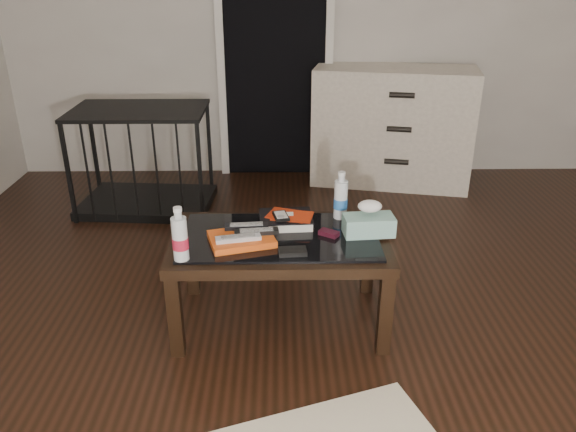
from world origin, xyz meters
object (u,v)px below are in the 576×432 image
(water_bottle_left, at_px, (180,234))
(dresser, at_px, (392,127))
(water_bottle_right, at_px, (341,195))
(pet_crate, at_px, (145,176))
(coffee_table, at_px, (280,248))
(tissue_box, at_px, (369,225))
(textbook, at_px, (286,220))

(water_bottle_left, bearing_deg, dresser, 58.84)
(water_bottle_right, bearing_deg, pet_crate, 135.23)
(dresser, bearing_deg, coffee_table, -102.52)
(coffee_table, xyz_separation_m, tissue_box, (0.41, 0.01, 0.11))
(pet_crate, xyz_separation_m, water_bottle_left, (0.53, -1.66, 0.35))
(water_bottle_left, bearing_deg, water_bottle_right, 30.19)
(pet_crate, bearing_deg, dresser, 19.32)
(tissue_box, bearing_deg, pet_crate, 128.67)
(water_bottle_right, relative_size, tissue_box, 1.03)
(textbook, bearing_deg, coffee_table, -107.03)
(textbook, xyz_separation_m, tissue_box, (0.38, -0.11, 0.02))
(water_bottle_right, distance_m, tissue_box, 0.23)
(water_bottle_left, xyz_separation_m, tissue_box, (0.83, 0.23, -0.07))
(dresser, bearing_deg, water_bottle_right, -96.58)
(pet_crate, bearing_deg, water_bottle_left, -67.66)
(water_bottle_left, bearing_deg, pet_crate, 107.89)
(coffee_table, relative_size, tissue_box, 4.35)
(water_bottle_left, bearing_deg, tissue_box, 15.41)
(tissue_box, bearing_deg, textbook, 158.70)
(pet_crate, distance_m, textbook, 1.66)
(dresser, height_order, tissue_box, dresser)
(coffee_table, distance_m, tissue_box, 0.42)
(dresser, xyz_separation_m, pet_crate, (-1.83, -0.49, -0.22))
(water_bottle_left, xyz_separation_m, water_bottle_right, (0.71, 0.42, 0.00))
(pet_crate, bearing_deg, textbook, -48.86)
(coffee_table, xyz_separation_m, water_bottle_left, (-0.42, -0.22, 0.18))
(pet_crate, distance_m, tissue_box, 1.99)
(dresser, height_order, water_bottle_left, dresser)
(coffee_table, distance_m, pet_crate, 1.73)
(coffee_table, xyz_separation_m, pet_crate, (-0.95, 1.44, -0.17))
(pet_crate, height_order, textbook, pet_crate)
(dresser, xyz_separation_m, textbook, (-0.85, -1.80, 0.03))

